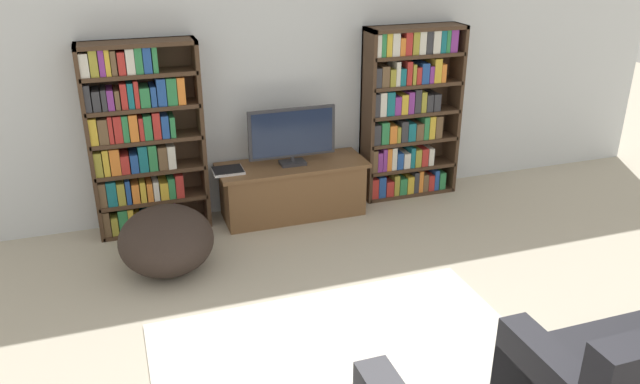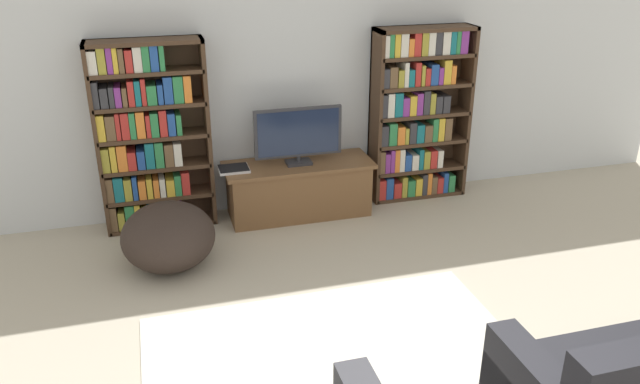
{
  "view_description": "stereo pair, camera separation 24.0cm",
  "coord_description": "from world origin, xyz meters",
  "px_view_note": "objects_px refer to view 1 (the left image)",
  "views": [
    {
      "loc": [
        -1.42,
        -1.46,
        2.64
      ],
      "look_at": [
        0.04,
        2.8,
        0.7
      ],
      "focal_mm": 35.0,
      "sensor_mm": 36.0,
      "label": 1
    },
    {
      "loc": [
        -1.19,
        -1.53,
        2.64
      ],
      "look_at": [
        0.04,
        2.8,
        0.7
      ],
      "focal_mm": 35.0,
      "sensor_mm": 36.0,
      "label": 2
    }
  ],
  "objects_px": {
    "laptop": "(228,171)",
    "beanbag_ottoman": "(166,240)",
    "bookshelf_left": "(140,140)",
    "bookshelf_right": "(407,112)",
    "tv_stand": "(293,189)",
    "television": "(292,135)"
  },
  "relations": [
    {
      "from": "bookshelf_left",
      "to": "television",
      "type": "distance_m",
      "value": 1.37
    },
    {
      "from": "laptop",
      "to": "bookshelf_right",
      "type": "bearing_deg",
      "value": 4.74
    },
    {
      "from": "tv_stand",
      "to": "television",
      "type": "bearing_deg",
      "value": -90.0
    },
    {
      "from": "bookshelf_right",
      "to": "laptop",
      "type": "height_order",
      "value": "bookshelf_right"
    },
    {
      "from": "bookshelf_left",
      "to": "television",
      "type": "xyz_separation_m",
      "value": [
        1.36,
        -0.16,
        -0.05
      ]
    },
    {
      "from": "bookshelf_right",
      "to": "television",
      "type": "distance_m",
      "value": 1.27
    },
    {
      "from": "laptop",
      "to": "beanbag_ottoman",
      "type": "relative_size",
      "value": 0.37
    },
    {
      "from": "tv_stand",
      "to": "television",
      "type": "height_order",
      "value": "television"
    },
    {
      "from": "bookshelf_left",
      "to": "tv_stand",
      "type": "xyz_separation_m",
      "value": [
        1.36,
        -0.14,
        -0.61
      ]
    },
    {
      "from": "bookshelf_left",
      "to": "television",
      "type": "height_order",
      "value": "bookshelf_left"
    },
    {
      "from": "bookshelf_right",
      "to": "television",
      "type": "relative_size",
      "value": 2.08
    },
    {
      "from": "bookshelf_right",
      "to": "tv_stand",
      "type": "height_order",
      "value": "bookshelf_right"
    },
    {
      "from": "bookshelf_right",
      "to": "tv_stand",
      "type": "xyz_separation_m",
      "value": [
        -1.26,
        -0.14,
        -0.61
      ]
    },
    {
      "from": "bookshelf_right",
      "to": "television",
      "type": "xyz_separation_m",
      "value": [
        -1.26,
        -0.16,
        -0.06
      ]
    },
    {
      "from": "tv_stand",
      "to": "television",
      "type": "xyz_separation_m",
      "value": [
        0.0,
        -0.02,
        0.56
      ]
    },
    {
      "from": "television",
      "to": "beanbag_ottoman",
      "type": "height_order",
      "value": "television"
    },
    {
      "from": "tv_stand",
      "to": "beanbag_ottoman",
      "type": "distance_m",
      "value": 1.47
    },
    {
      "from": "television",
      "to": "beanbag_ottoman",
      "type": "distance_m",
      "value": 1.56
    },
    {
      "from": "bookshelf_left",
      "to": "beanbag_ottoman",
      "type": "height_order",
      "value": "bookshelf_left"
    },
    {
      "from": "bookshelf_left",
      "to": "tv_stand",
      "type": "distance_m",
      "value": 1.5
    },
    {
      "from": "bookshelf_right",
      "to": "laptop",
      "type": "bearing_deg",
      "value": -175.26
    },
    {
      "from": "bookshelf_left",
      "to": "bookshelf_right",
      "type": "bearing_deg",
      "value": -0.03
    }
  ]
}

